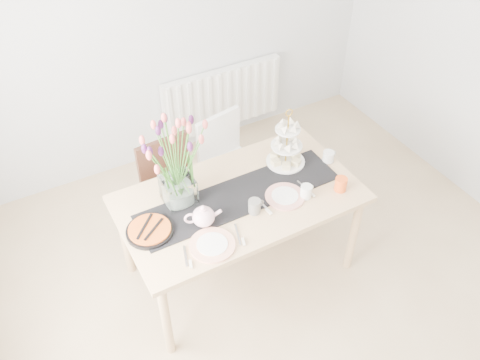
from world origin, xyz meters
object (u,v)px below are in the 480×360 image
cake_stand (286,150)px  mug_white (306,192)px  radiator (223,98)px  cream_jug (328,156)px  teapot (203,217)px  chair_brown (172,185)px  plate_left (212,245)px  chair_white (227,157)px  mug_orange (341,184)px  dining_table (240,205)px  mug_grey (254,206)px  tulip_vase (174,155)px  tart_tin (150,231)px  plate_right (285,196)px

cake_stand → mug_white: bearing=-101.3°
radiator → cream_jug: size_ratio=14.87×
radiator → teapot: size_ratio=5.25×
chair_brown → plate_left: bearing=-100.8°
cake_stand → chair_white: bearing=108.8°
chair_white → cream_jug: bearing=-66.7°
radiator → cake_stand: (-0.20, -1.38, 0.42)m
cake_stand → mug_orange: (0.17, -0.42, -0.07)m
dining_table → mug_grey: 0.21m
tulip_vase → tart_tin: 0.49m
dining_table → mug_white: mug_white is taller
radiator → plate_right: size_ratio=4.52×
tulip_vase → plate_right: size_ratio=2.68×
dining_table → teapot: (-0.32, -0.11, 0.15)m
radiator → cake_stand: 1.46m
tulip_vase → tart_tin: bearing=-148.4°
cake_stand → cream_jug: bearing=-25.0°
chair_white → mug_grey: (-0.25, -0.87, 0.32)m
cake_stand → mug_white: cake_stand is taller
chair_white → mug_grey: mug_grey is taller
chair_brown → tart_tin: size_ratio=2.86×
cream_jug → mug_orange: mug_orange is taller
plate_left → plate_right: bearing=13.3°
plate_right → cake_stand: bearing=56.8°
radiator → mug_grey: mug_grey is taller
dining_table → tart_tin: (-0.64, -0.01, 0.09)m
teapot → mug_white: 0.71m
cream_jug → mug_grey: size_ratio=0.84×
cream_jug → mug_white: bearing=-150.8°
cake_stand → radiator: bearing=81.6°
mug_orange → teapot: bearing=139.5°
chair_white → cream_jug: chair_white is taller
mug_white → mug_orange: size_ratio=0.94×
dining_table → mug_orange: (0.63, -0.27, 0.13)m
tulip_vase → radiator: bearing=53.2°
plate_left → cream_jug: bearing=16.1°
chair_brown → tulip_vase: 0.80m
radiator → teapot: teapot is taller
tulip_vase → teapot: bearing=-79.7°
cream_jug → tart_tin: (-1.38, -0.03, -0.02)m
mug_grey → plate_right: mug_grey is taller
mug_white → plate_right: (-0.12, 0.06, -0.04)m
mug_grey → plate_left: bearing=-168.0°
chair_brown → mug_orange: bearing=-49.0°
tulip_vase → plate_left: tulip_vase is taller
chair_white → mug_white: mug_white is taller
cake_stand → mug_white: 0.38m
cream_jug → tart_tin: 1.38m
cake_stand → plate_right: cake_stand is taller
chair_brown → mug_orange: (0.88, -0.86, 0.31)m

